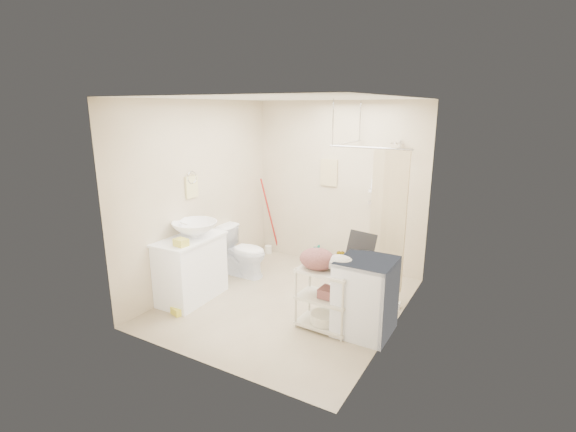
# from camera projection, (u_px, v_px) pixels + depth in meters

# --- Properties ---
(floor) EXTENTS (3.20, 3.20, 0.00)m
(floor) POSITION_uv_depth(u_px,v_px,m) (287.00, 302.00, 5.52)
(floor) COLOR tan
(floor) RESTS_ON ground
(ceiling) EXTENTS (2.80, 3.20, 0.04)m
(ceiling) POSITION_uv_depth(u_px,v_px,m) (287.00, 98.00, 4.86)
(ceiling) COLOR silver
(ceiling) RESTS_ON ground
(wall_back) EXTENTS (2.80, 0.04, 2.60)m
(wall_back) POSITION_uv_depth(u_px,v_px,m) (338.00, 186.00, 6.53)
(wall_back) COLOR beige
(wall_back) RESTS_ON ground
(wall_front) EXTENTS (2.80, 0.04, 2.60)m
(wall_front) POSITION_uv_depth(u_px,v_px,m) (201.00, 241.00, 3.85)
(wall_front) COLOR beige
(wall_front) RESTS_ON ground
(wall_left) EXTENTS (0.04, 3.20, 2.60)m
(wall_left) POSITION_uv_depth(u_px,v_px,m) (201.00, 195.00, 5.86)
(wall_left) COLOR beige
(wall_left) RESTS_ON ground
(wall_right) EXTENTS (0.04, 3.20, 2.60)m
(wall_right) POSITION_uv_depth(u_px,v_px,m) (399.00, 221.00, 4.52)
(wall_right) COLOR beige
(wall_right) RESTS_ON ground
(vanity) EXTENTS (0.58, 0.99, 0.85)m
(vanity) POSITION_uv_depth(u_px,v_px,m) (191.00, 268.00, 5.52)
(vanity) COLOR white
(vanity) RESTS_ON ground
(sink) EXTENTS (0.60, 0.60, 0.20)m
(sink) POSITION_uv_depth(u_px,v_px,m) (195.00, 229.00, 5.44)
(sink) COLOR white
(sink) RESTS_ON vanity
(counter_basket) EXTENTS (0.18, 0.15, 0.09)m
(counter_basket) POSITION_uv_depth(u_px,v_px,m) (181.00, 242.00, 5.08)
(counter_basket) COLOR gold
(counter_basket) RESTS_ON vanity
(floor_basket) EXTENTS (0.27, 0.24, 0.13)m
(floor_basket) POSITION_uv_depth(u_px,v_px,m) (178.00, 309.00, 5.18)
(floor_basket) COLOR #F5EE41
(floor_basket) RESTS_ON ground
(toilet) EXTENTS (0.75, 0.43, 0.76)m
(toilet) POSITION_uv_depth(u_px,v_px,m) (243.00, 251.00, 6.31)
(toilet) COLOR white
(toilet) RESTS_ON ground
(mop) EXTENTS (0.14, 0.14, 1.33)m
(mop) POSITION_uv_depth(u_px,v_px,m) (268.00, 216.00, 7.20)
(mop) COLOR #A41915
(mop) RESTS_ON ground
(potted_plant_a) EXTENTS (0.19, 0.14, 0.34)m
(potted_plant_a) POSITION_uv_depth(u_px,v_px,m) (317.00, 255.00, 6.75)
(potted_plant_a) COLOR brown
(potted_plant_a) RESTS_ON ground
(potted_plant_b) EXTENTS (0.22, 0.19, 0.34)m
(potted_plant_b) POSITION_uv_depth(u_px,v_px,m) (340.00, 260.00, 6.56)
(potted_plant_b) COLOR brown
(potted_plant_b) RESTS_ON ground
(hanging_towel) EXTENTS (0.28, 0.03, 0.42)m
(hanging_towel) POSITION_uv_depth(u_px,v_px,m) (329.00, 173.00, 6.54)
(hanging_towel) COLOR beige
(hanging_towel) RESTS_ON wall_back
(towel_ring) EXTENTS (0.04, 0.22, 0.34)m
(towel_ring) POSITION_uv_depth(u_px,v_px,m) (192.00, 185.00, 5.64)
(towel_ring) COLOR #ECE293
(towel_ring) RESTS_ON wall_left
(tp_holder) EXTENTS (0.08, 0.12, 0.14)m
(tp_holder) POSITION_uv_depth(u_px,v_px,m) (208.00, 234.00, 6.03)
(tp_holder) COLOR white
(tp_holder) RESTS_ON wall_left
(shower) EXTENTS (1.10, 1.10, 2.10)m
(shower) POSITION_uv_depth(u_px,v_px,m) (379.00, 216.00, 5.73)
(shower) COLOR white
(shower) RESTS_ON ground
(shampoo_bottle_a) EXTENTS (0.10, 0.10, 0.21)m
(shampoo_bottle_a) POSITION_uv_depth(u_px,v_px,m) (374.00, 182.00, 6.12)
(shampoo_bottle_a) COLOR white
(shampoo_bottle_a) RESTS_ON shower
(shampoo_bottle_b) EXTENTS (0.10, 0.11, 0.18)m
(shampoo_bottle_b) POSITION_uv_depth(u_px,v_px,m) (382.00, 184.00, 6.10)
(shampoo_bottle_b) COLOR #3E62A3
(shampoo_bottle_b) RESTS_ON shower
(washing_machine) EXTENTS (0.60, 0.62, 0.88)m
(washing_machine) POSITION_uv_depth(u_px,v_px,m) (365.00, 296.00, 4.68)
(washing_machine) COLOR silver
(washing_machine) RESTS_ON ground
(laundry_rack) EXTENTS (0.65, 0.40, 0.87)m
(laundry_rack) POSITION_uv_depth(u_px,v_px,m) (325.00, 294.00, 4.76)
(laundry_rack) COLOR beige
(laundry_rack) RESTS_ON ground
(ironing_board) EXTENTS (0.33, 0.16, 1.13)m
(ironing_board) POSITION_uv_depth(u_px,v_px,m) (354.00, 277.00, 4.90)
(ironing_board) COLOR black
(ironing_board) RESTS_ON ground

